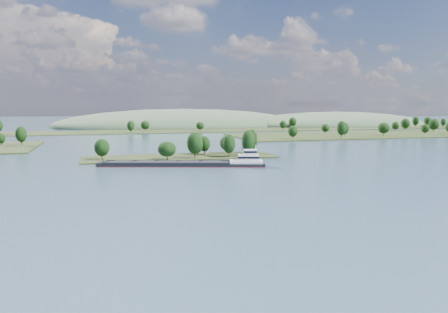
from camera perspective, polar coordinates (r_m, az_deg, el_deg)
name	(u,v)px	position (r m, az deg, el deg)	size (l,w,h in m)	color
ground	(207,175)	(172.42, -2.25, -2.47)	(1800.00, 1800.00, 0.00)	#354B5D
tree_island	(192,150)	(229.84, -4.15, 0.91)	(100.00, 32.19, 15.16)	#253216
right_bank	(403,133)	(440.06, 22.39, 2.86)	(320.00, 90.00, 15.46)	#253216
back_shoreline	(150,131)	(448.57, -9.70, 3.28)	(900.00, 60.00, 14.56)	#253216
hill_east	(336,125)	(596.96, 14.36, 3.97)	(260.00, 140.00, 36.00)	#425A3E
hill_west	(182,126)	(555.17, -5.48, 3.95)	(320.00, 160.00, 44.00)	#425A3E
cargo_barge	(193,163)	(198.49, -4.02, -0.87)	(75.11, 30.20, 10.24)	black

